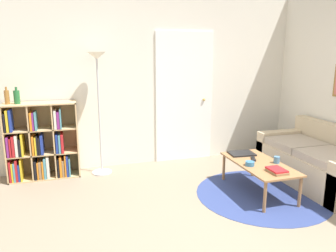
{
  "coord_description": "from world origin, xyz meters",
  "views": [
    {
      "loc": [
        -1.2,
        -2.11,
        1.71
      ],
      "look_at": [
        -0.1,
        1.48,
        0.85
      ],
      "focal_mm": 35.0,
      "sensor_mm": 36.0,
      "label": 1
    }
  ],
  "objects_px": {
    "laptop": "(242,153)",
    "floor_lamp": "(98,79)",
    "bookshelf": "(40,144)",
    "coffee_table": "(259,166)",
    "cup": "(277,160)",
    "couch": "(319,163)",
    "bowl": "(250,164)",
    "bottle_middle": "(17,97)",
    "bottle_left": "(7,97)"
  },
  "relations": [
    {
      "from": "bowl",
      "to": "bookshelf",
      "type": "bearing_deg",
      "value": 150.52
    },
    {
      "from": "floor_lamp",
      "to": "bottle_left",
      "type": "bearing_deg",
      "value": 176.88
    },
    {
      "from": "bookshelf",
      "to": "cup",
      "type": "distance_m",
      "value": 3.11
    },
    {
      "from": "bookshelf",
      "to": "bottle_middle",
      "type": "bearing_deg",
      "value": -173.99
    },
    {
      "from": "cup",
      "to": "bottle_middle",
      "type": "relative_size",
      "value": 0.38
    },
    {
      "from": "couch",
      "to": "laptop",
      "type": "distance_m",
      "value": 1.04
    },
    {
      "from": "coffee_table",
      "to": "bowl",
      "type": "xyz_separation_m",
      "value": [
        -0.16,
        -0.06,
        0.06
      ]
    },
    {
      "from": "couch",
      "to": "coffee_table",
      "type": "bearing_deg",
      "value": -176.48
    },
    {
      "from": "bottle_middle",
      "to": "bowl",
      "type": "bearing_deg",
      "value": -26.92
    },
    {
      "from": "bookshelf",
      "to": "bottle_middle",
      "type": "distance_m",
      "value": 0.7
    },
    {
      "from": "laptop",
      "to": "cup",
      "type": "distance_m",
      "value": 0.5
    },
    {
      "from": "floor_lamp",
      "to": "couch",
      "type": "relative_size",
      "value": 1.08
    },
    {
      "from": "cup",
      "to": "coffee_table",
      "type": "bearing_deg",
      "value": 160.48
    },
    {
      "from": "coffee_table",
      "to": "bottle_middle",
      "type": "distance_m",
      "value": 3.19
    },
    {
      "from": "coffee_table",
      "to": "laptop",
      "type": "height_order",
      "value": "laptop"
    },
    {
      "from": "coffee_table",
      "to": "bowl",
      "type": "distance_m",
      "value": 0.18
    },
    {
      "from": "floor_lamp",
      "to": "coffee_table",
      "type": "xyz_separation_m",
      "value": [
        1.78,
        -1.24,
        -0.99
      ]
    },
    {
      "from": "coffee_table",
      "to": "cup",
      "type": "xyz_separation_m",
      "value": [
        0.2,
        -0.07,
        0.08
      ]
    },
    {
      "from": "laptop",
      "to": "couch",
      "type": "bearing_deg",
      "value": -17.53
    },
    {
      "from": "bookshelf",
      "to": "bottle_middle",
      "type": "relative_size",
      "value": 4.76
    },
    {
      "from": "bowl",
      "to": "bottle_middle",
      "type": "relative_size",
      "value": 0.49
    },
    {
      "from": "floor_lamp",
      "to": "cup",
      "type": "relative_size",
      "value": 20.55
    },
    {
      "from": "laptop",
      "to": "bottle_middle",
      "type": "xyz_separation_m",
      "value": [
        -2.78,
        0.92,
        0.74
      ]
    },
    {
      "from": "cup",
      "to": "bookshelf",
      "type": "bearing_deg",
      "value": 153.58
    },
    {
      "from": "bowl",
      "to": "coffee_table",
      "type": "bearing_deg",
      "value": 19.16
    },
    {
      "from": "couch",
      "to": "coffee_table",
      "type": "distance_m",
      "value": 0.96
    },
    {
      "from": "bottle_middle",
      "to": "couch",
      "type": "bearing_deg",
      "value": -18.07
    },
    {
      "from": "couch",
      "to": "coffee_table",
      "type": "xyz_separation_m",
      "value": [
        -0.96,
        -0.06,
        0.08
      ]
    },
    {
      "from": "laptop",
      "to": "cup",
      "type": "height_order",
      "value": "cup"
    },
    {
      "from": "laptop",
      "to": "bookshelf",
      "type": "bearing_deg",
      "value": 159.76
    },
    {
      "from": "couch",
      "to": "bowl",
      "type": "height_order",
      "value": "couch"
    },
    {
      "from": "couch",
      "to": "cup",
      "type": "xyz_separation_m",
      "value": [
        -0.76,
        -0.13,
        0.15
      ]
    },
    {
      "from": "cup",
      "to": "bottle_middle",
      "type": "xyz_separation_m",
      "value": [
        -3.01,
        1.36,
        0.71
      ]
    },
    {
      "from": "floor_lamp",
      "to": "couch",
      "type": "xyz_separation_m",
      "value": [
        2.74,
        -1.18,
        -1.07
      ]
    },
    {
      "from": "bookshelf",
      "to": "laptop",
      "type": "height_order",
      "value": "bookshelf"
    },
    {
      "from": "bookshelf",
      "to": "coffee_table",
      "type": "xyz_separation_m",
      "value": [
        2.59,
        -1.31,
        -0.12
      ]
    },
    {
      "from": "bottle_left",
      "to": "floor_lamp",
      "type": "bearing_deg",
      "value": -3.12
    },
    {
      "from": "bookshelf",
      "to": "laptop",
      "type": "bearing_deg",
      "value": -20.24
    },
    {
      "from": "floor_lamp",
      "to": "bottle_left",
      "type": "distance_m",
      "value": 1.17
    },
    {
      "from": "bowl",
      "to": "bottle_middle",
      "type": "xyz_separation_m",
      "value": [
        -2.65,
        1.35,
        0.73
      ]
    },
    {
      "from": "laptop",
      "to": "floor_lamp",
      "type": "bearing_deg",
      "value": 153.58
    },
    {
      "from": "coffee_table",
      "to": "cup",
      "type": "relative_size",
      "value": 12.77
    },
    {
      "from": "laptop",
      "to": "cup",
      "type": "relative_size",
      "value": 4.13
    },
    {
      "from": "couch",
      "to": "laptop",
      "type": "height_order",
      "value": "couch"
    },
    {
      "from": "bookshelf",
      "to": "cup",
      "type": "xyz_separation_m",
      "value": [
        2.78,
        -1.38,
        -0.05
      ]
    },
    {
      "from": "laptop",
      "to": "cup",
      "type": "bearing_deg",
      "value": -62.64
    },
    {
      "from": "couch",
      "to": "bottle_left",
      "type": "bearing_deg",
      "value": 162.26
    },
    {
      "from": "cup",
      "to": "bottle_left",
      "type": "height_order",
      "value": "bottle_left"
    },
    {
      "from": "floor_lamp",
      "to": "coffee_table",
      "type": "distance_m",
      "value": 2.39
    },
    {
      "from": "couch",
      "to": "floor_lamp",
      "type": "bearing_deg",
      "value": 156.66
    }
  ]
}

